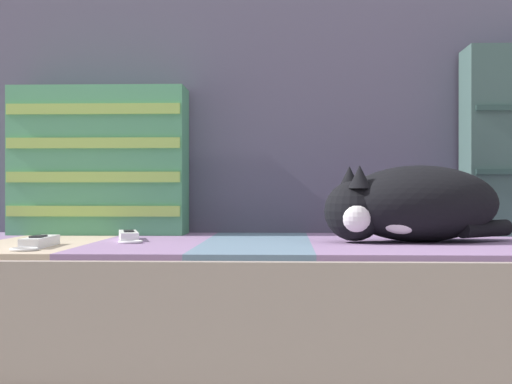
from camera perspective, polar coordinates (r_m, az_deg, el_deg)
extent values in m
cube|color=brown|center=(1.69, 7.67, -13.48)|extent=(2.06, 0.83, 0.16)
cube|color=gray|center=(1.65, 7.67, -7.32)|extent=(2.02, 0.81, 0.20)
cube|color=tan|center=(1.69, -14.64, -3.55)|extent=(0.22, 0.73, 0.01)
cube|color=gray|center=(1.64, -7.42, -3.66)|extent=(0.22, 0.73, 0.01)
cube|color=slate|center=(1.62, 0.11, -3.71)|extent=(0.22, 0.73, 0.01)
cube|color=gray|center=(1.63, 7.73, -3.70)|extent=(0.22, 0.73, 0.01)
cube|color=gray|center=(1.66, 15.15, -3.62)|extent=(0.22, 0.73, 0.01)
cube|color=#514C60|center=(1.99, 6.73, 5.47)|extent=(2.02, 0.14, 0.58)
cube|color=#4C9366|center=(1.89, -11.29, 2.22)|extent=(0.41, 0.13, 0.35)
cube|color=#93B751|center=(1.82, -11.78, -1.37)|extent=(0.40, 0.01, 0.02)
cube|color=#93B751|center=(1.82, -11.79, 1.07)|extent=(0.40, 0.01, 0.02)
cube|color=#93B751|center=(1.82, -11.79, 3.52)|extent=(0.40, 0.01, 0.02)
cube|color=#93B751|center=(1.83, -11.79, 5.95)|extent=(0.40, 0.01, 0.02)
ellipsoid|color=black|center=(1.60, 11.89, -0.83)|extent=(0.36, 0.27, 0.15)
sphere|color=black|center=(1.56, 7.17, -1.38)|extent=(0.12, 0.12, 0.12)
sphere|color=white|center=(1.52, 7.28, -1.75)|extent=(0.07, 0.07, 0.07)
ellipsoid|color=white|center=(1.53, 10.56, -1.74)|extent=(0.10, 0.05, 0.07)
cylinder|color=black|center=(1.63, 16.30, -2.57)|extent=(0.13, 0.12, 0.03)
cone|color=black|center=(1.52, 7.55, 1.11)|extent=(0.05, 0.05, 0.04)
cone|color=black|center=(1.59, 6.81, 1.07)|extent=(0.05, 0.05, 0.04)
cube|color=white|center=(1.65, -9.25, -3.16)|extent=(0.07, 0.15, 0.02)
cube|color=black|center=(1.64, -9.24, -2.81)|extent=(0.03, 0.06, 0.00)
cube|color=black|center=(1.72, -9.34, -3.02)|extent=(0.03, 0.02, 0.02)
torus|color=silver|center=(1.55, -9.12, -3.60)|extent=(0.06, 0.06, 0.01)
cube|color=white|center=(1.49, -15.44, -3.50)|extent=(0.04, 0.15, 0.02)
cube|color=black|center=(1.48, -15.56, -3.13)|extent=(0.02, 0.05, 0.00)
cube|color=black|center=(1.56, -14.73, -3.35)|extent=(0.03, 0.01, 0.02)
torus|color=silver|center=(1.40, -16.51, -4.01)|extent=(0.05, 0.05, 0.01)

